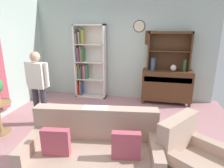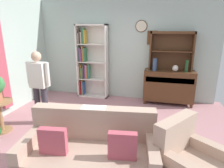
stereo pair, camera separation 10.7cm
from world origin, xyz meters
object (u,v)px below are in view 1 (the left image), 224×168
sideboard (166,85)px  vase_tall (153,64)px  sideboard_hutch (169,45)px  bottle_wine (184,66)px  bookshelf (88,62)px  person_reading (38,84)px  couch_floral (93,154)px  vase_round (173,68)px  armchair_floral (193,164)px

sideboard → vase_tall: vase_tall is taller
sideboard_hutch → bottle_wine: bearing=-27.0°
bookshelf → person_reading: 1.95m
bookshelf → vase_tall: bookshelf is taller
sideboard_hutch → vase_tall: bearing=-154.1°
couch_floral → sideboard_hutch: bearing=69.9°
vase_round → bottle_wine: 0.27m
bottle_wine → couch_floral: bearing=-117.7°
vase_tall → sideboard_hutch: bearing=25.9°
vase_round → bottle_wine: size_ratio=0.55×
sideboard_hutch → bottle_wine: 0.65m
person_reading → bookshelf: bearing=77.6°
armchair_floral → person_reading: 3.12m
bottle_wine → vase_round: bearing=175.1°
armchair_floral → bottle_wine: bearing=85.9°
sideboard → person_reading: (-2.67, -1.81, 0.40)m
vase_round → vase_tall: bearing=-178.5°
bookshelf → vase_round: bearing=-3.6°
sideboard → bottle_wine: bottle_wine is taller
bottle_wine → armchair_floral: 2.92m
armchair_floral → bookshelf: bearing=129.4°
couch_floral → armchair_floral: 1.33m
vase_tall → armchair_floral: vase_tall is taller
sideboard_hutch → couch_floral: sideboard_hutch is taller
bottle_wine → person_reading: bearing=-150.6°
couch_floral → person_reading: 2.03m
sideboard → sideboard_hutch: sideboard_hutch is taller
bottle_wine → armchair_floral: size_ratio=0.29×
vase_round → person_reading: size_ratio=0.11×
sideboard_hutch → vase_tall: 0.65m
sideboard_hutch → vase_round: bearing=-53.5°
bottle_wine → person_reading: (-3.06, -1.72, -0.17)m
couch_floral → vase_tall: bearing=75.6°
sideboard → person_reading: 3.25m
sideboard → vase_round: (0.13, -0.07, 0.50)m
person_reading → couch_floral: bearing=-37.7°
vase_round → bottle_wine: (0.26, -0.02, 0.07)m
bookshelf → armchair_floral: bearing=-50.6°
sideboard_hutch → armchair_floral: 3.27m
bookshelf → sideboard: bookshelf is taller
bookshelf → vase_tall: size_ratio=6.50×
sideboard_hutch → bookshelf: bearing=-179.4°
couch_floral → person_reading: person_reading is taller
couch_floral → person_reading: bearing=142.3°
person_reading → vase_tall: bearing=37.2°
sideboard → couch_floral: 3.21m
bookshelf → vase_tall: 1.87m
vase_round → bottle_wine: bearing=-4.9°
vase_round → person_reading: 3.30m
vase_tall → person_reading: bearing=-142.8°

